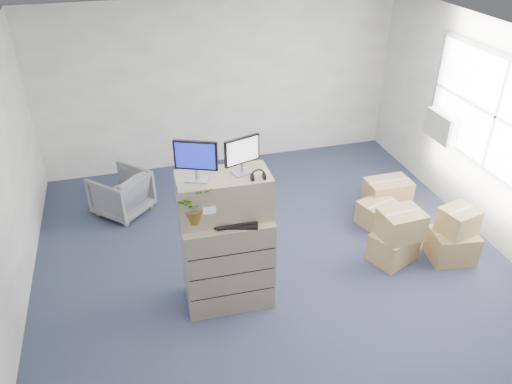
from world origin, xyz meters
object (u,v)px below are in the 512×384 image
at_px(monitor_right, 242,153).
at_px(office_chair, 121,191).
at_px(filing_cabinet_lower, 227,259).
at_px(water_bottle, 234,205).
at_px(keyboard, 235,223).
at_px(monitor_left, 196,158).
at_px(potted_plant, 194,208).

relative_size(monitor_right, office_chair, 0.56).
height_order(filing_cabinet_lower, water_bottle, water_bottle).
xyz_separation_m(monitor_right, keyboard, (-0.14, -0.21, -0.70)).
height_order(monitor_left, water_bottle, monitor_left).
relative_size(monitor_left, keyboard, 0.88).
height_order(monitor_right, potted_plant, monitor_right).
bearing_deg(monitor_right, water_bottle, 176.96).
xyz_separation_m(monitor_left, office_chair, (-0.83, 2.19, -1.52)).
relative_size(monitor_left, potted_plant, 0.88).
xyz_separation_m(monitor_left, keyboard, (0.34, -0.18, -0.72)).
xyz_separation_m(filing_cabinet_lower, monitor_right, (0.21, 0.06, 1.29)).
relative_size(filing_cabinet_lower, water_bottle, 4.55).
bearing_deg(potted_plant, monitor_right, 15.34).
bearing_deg(monitor_left, office_chair, 133.69).
bearing_deg(potted_plant, office_chair, 108.33).
bearing_deg(monitor_right, monitor_left, 165.14).
bearing_deg(filing_cabinet_lower, potted_plant, -163.72).
bearing_deg(keyboard, filing_cabinet_lower, 130.08).
bearing_deg(filing_cabinet_lower, monitor_left, 173.90).
height_order(monitor_left, keyboard, monitor_left).
xyz_separation_m(monitor_right, office_chair, (-1.32, 2.16, -1.50)).
height_order(monitor_right, keyboard, monitor_right).
bearing_deg(keyboard, potted_plant, -171.78).
bearing_deg(potted_plant, keyboard, -8.27).
distance_m(monitor_left, water_bottle, 0.72).
relative_size(water_bottle, potted_plant, 0.51).
xyz_separation_m(monitor_right, water_bottle, (-0.10, -0.03, -0.59)).
xyz_separation_m(filing_cabinet_lower, keyboard, (0.06, -0.15, 0.58)).
relative_size(monitor_left, water_bottle, 1.74).
bearing_deg(office_chair, monitor_right, 76.74).
height_order(water_bottle, potted_plant, potted_plant).
bearing_deg(keyboard, monitor_right, 71.82).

